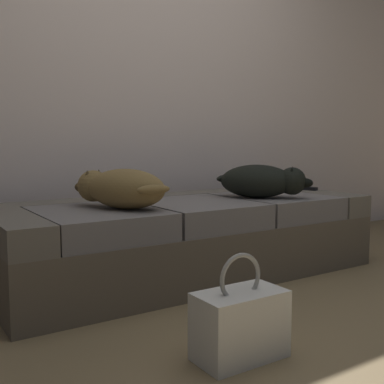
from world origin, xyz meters
The scene contains 7 objects.
ground_plane centered at (0.00, 0.00, 0.00)m, with size 10.00×10.00×0.00m, color olive.
back_wall centered at (0.00, 1.72, 1.40)m, with size 6.40×0.10×2.80m, color silver.
couch centered at (0.00, 1.10, 0.21)m, with size 2.14×0.87×0.43m.
dog_tan centered at (-0.46, 0.99, 0.53)m, with size 0.42×0.55×0.20m.
dog_dark centered at (0.43, 0.94, 0.53)m, with size 0.47×0.50×0.20m.
tv_remote centered at (1.00, 1.13, 0.44)m, with size 0.04×0.15×0.02m, color black.
handbag centered at (-0.42, 0.09, 0.13)m, with size 0.32×0.18×0.38m.
Camera 1 is at (-1.44, -1.16, 0.76)m, focal length 44.34 mm.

